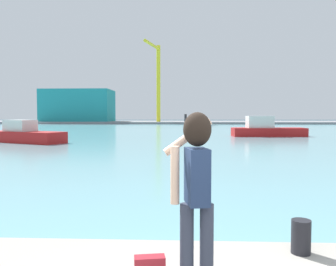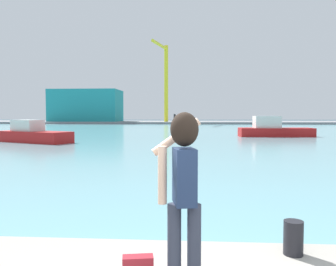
{
  "view_description": "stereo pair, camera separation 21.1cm",
  "coord_description": "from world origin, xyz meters",
  "px_view_note": "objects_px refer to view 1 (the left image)",
  "views": [
    {
      "loc": [
        -0.44,
        -2.71,
        2.39
      ],
      "look_at": [
        -0.84,
        5.98,
        1.93
      ],
      "focal_mm": 37.64,
      "sensor_mm": 36.0,
      "label": 1
    },
    {
      "loc": [
        -0.23,
        -2.7,
        2.39
      ],
      "look_at": [
        -0.84,
        5.98,
        1.93
      ],
      "focal_mm": 37.64,
      "sensor_mm": 36.0,
      "label": 2
    }
  ],
  "objects_px": {
    "harbor_bollard": "(301,237)",
    "warehouse_left": "(78,106)",
    "boat_moored_2": "(266,129)",
    "boat_moored": "(26,135)",
    "port_crane": "(157,76)",
    "person_photographer": "(196,180)"
  },
  "relations": [
    {
      "from": "person_photographer",
      "to": "boat_moored_2",
      "type": "height_order",
      "value": "person_photographer"
    },
    {
      "from": "port_crane",
      "to": "boat_moored_2",
      "type": "bearing_deg",
      "value": -72.41
    },
    {
      "from": "harbor_bollard",
      "to": "boat_moored_2",
      "type": "height_order",
      "value": "boat_moored_2"
    },
    {
      "from": "person_photographer",
      "to": "boat_moored_2",
      "type": "relative_size",
      "value": 0.22
    },
    {
      "from": "harbor_bollard",
      "to": "boat_moored_2",
      "type": "relative_size",
      "value": 0.05
    },
    {
      "from": "boat_moored",
      "to": "port_crane",
      "type": "xyz_separation_m",
      "value": [
        6.69,
        58.6,
        11.23
      ]
    },
    {
      "from": "harbor_bollard",
      "to": "warehouse_left",
      "type": "distance_m",
      "value": 93.65
    },
    {
      "from": "boat_moored",
      "to": "port_crane",
      "type": "height_order",
      "value": "port_crane"
    },
    {
      "from": "boat_moored_2",
      "to": "port_crane",
      "type": "xyz_separation_m",
      "value": [
        -15.6,
        49.2,
        11.15
      ]
    },
    {
      "from": "person_photographer",
      "to": "harbor_bollard",
      "type": "distance_m",
      "value": 1.79
    },
    {
      "from": "harbor_bollard",
      "to": "boat_moored",
      "type": "height_order",
      "value": "boat_moored"
    },
    {
      "from": "boat_moored",
      "to": "port_crane",
      "type": "distance_m",
      "value": 60.04
    },
    {
      "from": "warehouse_left",
      "to": "harbor_bollard",
      "type": "bearing_deg",
      "value": -71.49
    },
    {
      "from": "warehouse_left",
      "to": "port_crane",
      "type": "xyz_separation_m",
      "value": [
        21.57,
        -5.32,
        7.19
      ]
    },
    {
      "from": "person_photographer",
      "to": "harbor_bollard",
      "type": "xyz_separation_m",
      "value": [
        1.33,
        0.84,
        -0.86
      ]
    },
    {
      "from": "harbor_bollard",
      "to": "person_photographer",
      "type": "bearing_deg",
      "value": -147.6
    },
    {
      "from": "person_photographer",
      "to": "port_crane",
      "type": "height_order",
      "value": "port_crane"
    },
    {
      "from": "boat_moored",
      "to": "warehouse_left",
      "type": "xyz_separation_m",
      "value": [
        -14.89,
        63.92,
        4.04
      ]
    },
    {
      "from": "harbor_bollard",
      "to": "boat_moored",
      "type": "bearing_deg",
      "value": 120.84
    },
    {
      "from": "port_crane",
      "to": "warehouse_left",
      "type": "bearing_deg",
      "value": 166.16
    },
    {
      "from": "boat_moored",
      "to": "harbor_bollard",
      "type": "bearing_deg",
      "value": -34.2
    },
    {
      "from": "person_photographer",
      "to": "port_crane",
      "type": "relative_size",
      "value": 0.09
    }
  ]
}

